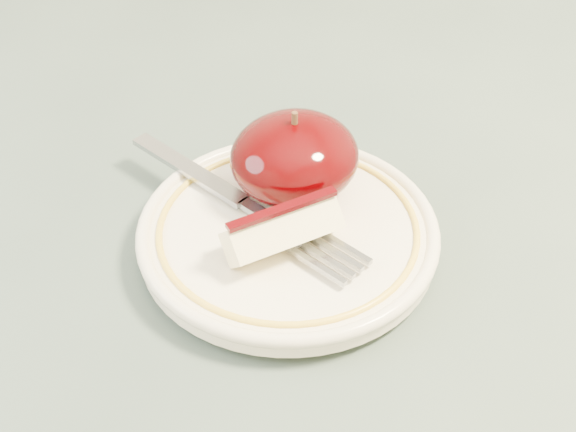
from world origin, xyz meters
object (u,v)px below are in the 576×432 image
apple_half (294,157)px  table (267,352)px  plate (288,233)px  fork (245,203)px

apple_half → table: bearing=-143.9°
table → plate: plate is taller
table → plate: (0.02, 0.00, 0.10)m
table → apple_half: (0.04, 0.03, 0.13)m
fork → plate: bearing=-170.6°
plate → fork: size_ratio=0.97×
table → apple_half: bearing=36.1°
apple_half → fork: bearing=179.7°
plate → apple_half: apple_half is taller
table → fork: (0.01, 0.03, 0.11)m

